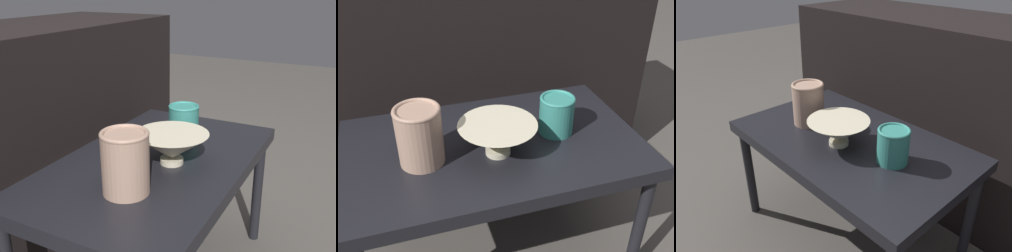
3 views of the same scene
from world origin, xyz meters
The scene contains 6 objects.
ground_plane centered at (0.00, 0.00, 0.00)m, with size 8.00×8.00×0.00m, color #4C4742.
table centered at (0.00, 0.00, 0.40)m, with size 0.83×0.50×0.44m.
couch_backdrop centered at (0.00, 0.56, 0.40)m, with size 1.42×0.50×0.80m.
bowl centered at (0.00, -0.05, 0.50)m, with size 0.21×0.21×0.09m.
vase_textured_left centered at (-0.20, -0.03, 0.53)m, with size 0.12×0.12×0.16m.
vase_colorful_right centered at (0.19, 0.00, 0.50)m, with size 0.10×0.10×0.11m.
Camera 2 is at (-0.24, -0.88, 1.08)m, focal length 42.00 mm.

